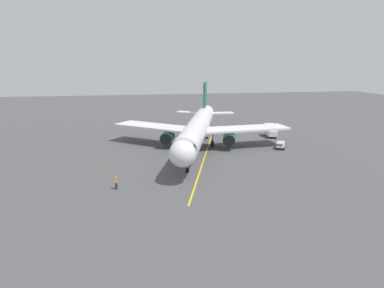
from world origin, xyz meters
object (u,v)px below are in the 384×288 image
Objects in this scene: safety_cone_nose_left at (104,172)px; safety_cone_nose_right at (166,165)px; ground_crew_marshaller at (116,183)px; box_truck_near_nose at (271,130)px; baggage_cart_portside at (203,135)px; airplane at (198,128)px; baggage_cart_starboard_side at (281,145)px.

safety_cone_nose_right is (-9.34, -2.04, 0.00)m from safety_cone_nose_left.
ground_crew_marshaller is 3.11× the size of safety_cone_nose_right.
safety_cone_nose_left is 1.00× the size of safety_cone_nose_right.
box_truck_near_nose is 8.77× the size of safety_cone_nose_right.
baggage_cart_portside is at bearing -132.27° from safety_cone_nose_left.
airplane is at bearing -127.68° from ground_crew_marshaller.
box_truck_near_nose is 1.85× the size of baggage_cart_portside.
box_truck_near_nose is at bearing -144.01° from safety_cone_nose_right.
safety_cone_nose_left is at bearing 12.30° from safety_cone_nose_right.
box_truck_near_nose is 10.89m from baggage_cart_starboard_side.
baggage_cart_portside is 4.75× the size of safety_cone_nose_left.
baggage_cart_portside is (-17.39, -28.11, -0.23)m from ground_crew_marshaller.
airplane is 12.41m from safety_cone_nose_right.
safety_cone_nose_right is (22.31, 7.34, -0.38)m from baggage_cart_starboard_side.
airplane is 20.33m from safety_cone_nose_left.
box_truck_near_nose reaches higher than baggage_cart_portside.
baggage_cart_portside is at bearing -117.51° from safety_cone_nose_right.
ground_crew_marshaller reaches higher than baggage_cart_portside.
baggage_cart_starboard_side is (-12.26, 11.96, 0.00)m from baggage_cart_portside.
safety_cone_nose_left is at bearing 16.51° from baggage_cart_starboard_side.
safety_cone_nose_left is (16.24, 11.66, -3.73)m from airplane.
baggage_cart_portside is at bearing -44.28° from baggage_cart_starboard_side.
box_truck_near_nose reaches higher than safety_cone_nose_left.
airplane reaches higher than baggage_cart_portside.
airplane reaches higher than ground_crew_marshaller.
box_truck_near_nose is 8.77× the size of safety_cone_nose_left.
baggage_cart_starboard_side is (2.40, 10.60, -0.73)m from box_truck_near_nose.
airplane is 10.72m from baggage_cart_portside.
safety_cone_nose_right is (24.71, 17.94, -1.11)m from box_truck_near_nose.
baggage_cart_portside and baggage_cart_starboard_side have the same top height.
airplane is 13.35× the size of baggage_cart_starboard_side.
baggage_cart_portside is 28.84m from safety_cone_nose_left.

